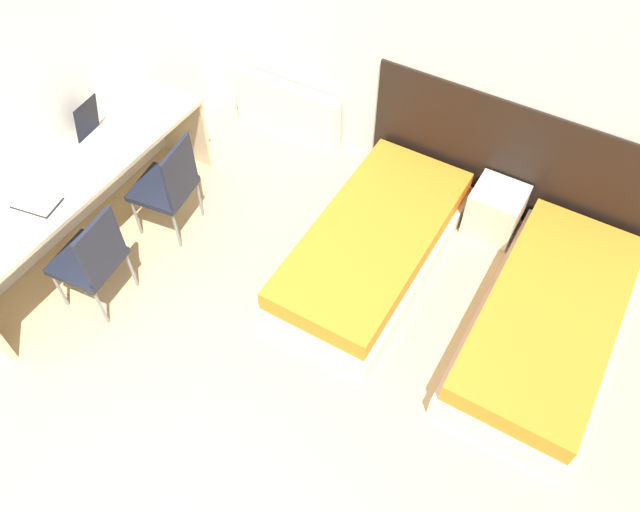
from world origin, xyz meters
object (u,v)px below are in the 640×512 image
chair_near_notebook (92,258)px  laptop (100,133)px  nightstand (495,210)px  bed_near_door (547,322)px  bed_near_window (372,245)px  chair_near_laptop (169,184)px

chair_near_notebook → laptop: (-0.55, 0.80, 0.33)m
nightstand → chair_near_notebook: (-2.29, -2.20, 0.29)m
nightstand → bed_near_door: bearing=-48.7°
nightstand → chair_near_notebook: size_ratio=0.47×
bed_near_door → laptop: bearing=-170.7°
bed_near_window → chair_near_laptop: 1.69m
chair_near_laptop → laptop: laptop is taller
chair_near_laptop → chair_near_notebook: 0.87m
bed_near_door → chair_near_laptop: 3.07m
nightstand → chair_near_notebook: chair_near_notebook is taller
bed_near_door → chair_near_laptop: size_ratio=2.19×
bed_near_window → bed_near_door: 1.43m
bed_near_window → laptop: laptop is taller
nightstand → chair_near_laptop: bearing=-149.8°
chair_near_notebook → laptop: 1.03m
bed_near_door → chair_near_notebook: 3.33m
bed_near_window → bed_near_door: size_ratio=1.00×
bed_near_door → nightstand: size_ratio=4.63×
chair_near_notebook → laptop: size_ratio=2.58×
nightstand → bed_near_window: bearing=-131.3°
bed_near_window → chair_near_laptop: chair_near_laptop is taller
chair_near_notebook → nightstand: bearing=38.0°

